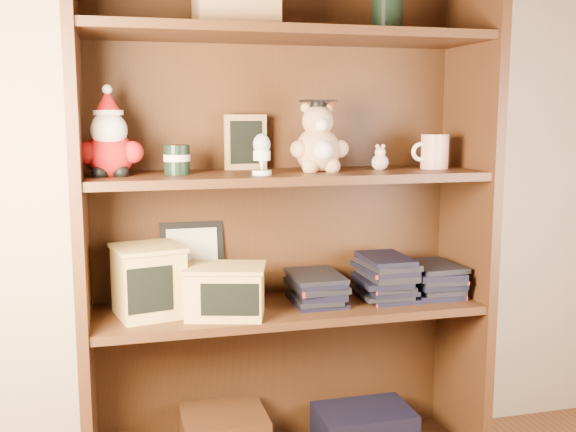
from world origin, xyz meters
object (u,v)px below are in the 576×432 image
teacher_mug (434,152)px  treats_box (149,280)px  bookcase (283,227)px  grad_teddy_bear (318,144)px

teacher_mug → treats_box: bearing=-179.9°
treats_box → bookcase: bearing=7.2°
grad_teddy_bear → treats_box: grad_teddy_bear is taller
bookcase → treats_box: bookcase is taller
bookcase → teacher_mug: bookcase is taller
grad_teddy_bear → teacher_mug: grad_teddy_bear is taller
bookcase → grad_teddy_bear: size_ratio=7.46×
bookcase → grad_teddy_bear: bookcase is taller
teacher_mug → treats_box: size_ratio=0.54×
grad_teddy_bear → teacher_mug: bearing=1.0°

